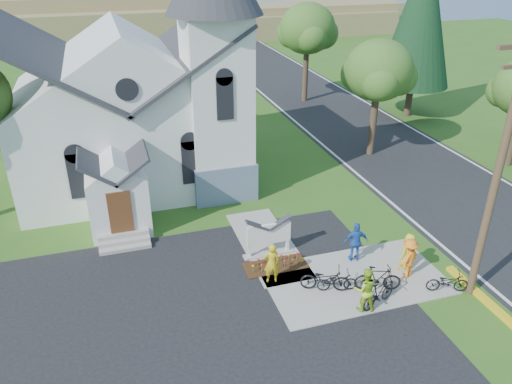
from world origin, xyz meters
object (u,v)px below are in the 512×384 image
object	(u,v)px
utility_pole	(502,162)
bike_3	(379,294)
cyclist_3	(409,258)
bike_0	(325,279)
bike_1	(378,278)
cyclist_1	(365,290)
cyclist_0	(272,263)
cyclist_4	(408,251)
church_sign	(269,234)
bike_4	(447,282)
bike_2	(337,281)
cyclist_2	(356,242)

from	to	relation	value
utility_pole	bike_3	size ratio (longest dim) A/B	5.86
cyclist_3	bike_0	bearing A→B (deg)	-24.92
utility_pole	bike_1	distance (m)	6.01
cyclist_1	bike_0	bearing A→B (deg)	-46.36
cyclist_0	bike_0	bearing A→B (deg)	157.88
bike_0	cyclist_0	bearing A→B (deg)	80.79
bike_3	cyclist_4	size ratio (longest dim) A/B	1.10
church_sign	cyclist_0	bearing A→B (deg)	-105.27
church_sign	cyclist_3	world-z (taller)	cyclist_3
cyclist_1	bike_4	world-z (taller)	cyclist_1
bike_2	bike_3	bearing A→B (deg)	-126.55
church_sign	cyclist_4	world-z (taller)	church_sign
cyclist_0	cyclist_1	xyz separation A→B (m)	(2.62, -2.55, 0.01)
church_sign	bike_0	xyz separation A→B (m)	(1.26, -2.94, -0.48)
utility_pole	cyclist_0	xyz separation A→B (m)	(-7.06, 2.87, -4.50)
cyclist_1	bike_2	world-z (taller)	cyclist_1
cyclist_1	bike_3	world-z (taller)	cyclist_1
cyclist_2	bike_0	bearing A→B (deg)	47.96
utility_pole	bike_1	bearing A→B (deg)	161.23
utility_pole	cyclist_4	world-z (taller)	utility_pole
cyclist_0	bike_3	bearing A→B (deg)	152.34
cyclist_0	cyclist_2	distance (m)	3.79
cyclist_0	cyclist_4	xyz separation A→B (m)	(5.57, -0.75, -0.08)
utility_pole	bike_4	bearing A→B (deg)	161.80
church_sign	cyclist_2	world-z (taller)	cyclist_2
cyclist_3	cyclist_4	bearing A→B (deg)	-144.55
bike_2	bike_4	distance (m)	4.17
bike_2	cyclist_4	world-z (taller)	cyclist_4
cyclist_4	utility_pole	bearing A→B (deg)	105.32
cyclist_2	bike_4	size ratio (longest dim) A/B	1.11
cyclist_4	cyclist_0	bearing A→B (deg)	-27.51
cyclist_4	bike_1	bearing A→B (deg)	7.00
cyclist_1	bike_3	xyz separation A→B (m)	(0.63, 0.04, -0.35)
bike_1	cyclist_2	bearing A→B (deg)	15.27
church_sign	bike_1	world-z (taller)	church_sign
church_sign	utility_pole	size ratio (longest dim) A/B	0.22
church_sign	cyclist_4	bearing A→B (deg)	-26.98
utility_pole	cyclist_1	xyz separation A→B (m)	(-4.44, 0.31, -4.49)
cyclist_0	cyclist_2	xyz separation A→B (m)	(3.78, 0.34, 0.03)
bike_0	cyclist_1	distance (m)	1.72
bike_0	bike_3	size ratio (longest dim) A/B	1.10
cyclist_0	cyclist_2	size ratio (longest dim) A/B	0.97
cyclist_0	cyclist_3	bearing A→B (deg)	176.24
utility_pole	cyclist_0	size ratio (longest dim) A/B	5.86
bike_2	bike_3	xyz separation A→B (m)	(1.06, -1.25, 0.11)
bike_1	cyclist_3	world-z (taller)	cyclist_3
cyclist_4	bike_4	bearing A→B (deg)	87.84
bike_1	bike_4	world-z (taller)	bike_1
cyclist_2	cyclist_3	bearing A→B (deg)	143.98
church_sign	cyclist_0	distance (m)	1.90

